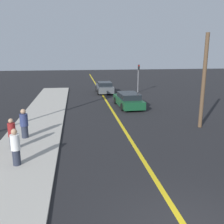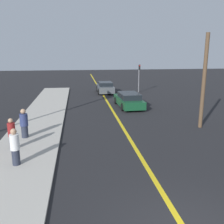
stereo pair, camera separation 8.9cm
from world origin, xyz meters
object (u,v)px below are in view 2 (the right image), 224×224
at_px(car_near_right_lane, 129,100).
at_px(utility_pole, 204,82).
at_px(pedestrian_mid_group, 12,134).
at_px(pedestrian_far_standing, 24,124).
at_px(car_ahead_center, 105,87).
at_px(traffic_light, 139,75).
at_px(pedestrian_near_curb, 15,147).

relative_size(car_near_right_lane, utility_pole, 0.79).
relative_size(car_near_right_lane, pedestrian_mid_group, 2.98).
bearing_deg(pedestrian_far_standing, utility_pole, 4.26).
bearing_deg(car_near_right_lane, pedestrian_far_standing, -137.63).
relative_size(car_ahead_center, utility_pole, 0.67).
bearing_deg(car_ahead_center, pedestrian_mid_group, -110.81).
distance_m(pedestrian_mid_group, utility_pole, 11.48).
bearing_deg(pedestrian_far_standing, traffic_light, 55.72).
height_order(car_near_right_lane, utility_pole, utility_pole).
height_order(car_ahead_center, pedestrian_far_standing, pedestrian_far_standing).
distance_m(pedestrian_near_curb, pedestrian_far_standing, 3.52).
bearing_deg(car_near_right_lane, car_ahead_center, 96.43).
relative_size(pedestrian_near_curb, pedestrian_far_standing, 0.98).
xyz_separation_m(traffic_light, utility_pole, (0.61, -14.11, 0.89)).
relative_size(pedestrian_far_standing, traffic_light, 0.50).
xyz_separation_m(car_near_right_lane, pedestrian_near_curb, (-7.09, -10.85, 0.29)).
height_order(traffic_light, utility_pole, utility_pole).
height_order(car_near_right_lane, pedestrian_far_standing, pedestrian_far_standing).
bearing_deg(car_ahead_center, traffic_light, -2.63).
distance_m(pedestrian_near_curb, traffic_light, 20.92).
bearing_deg(utility_pole, pedestrian_far_standing, -175.74).
height_order(car_ahead_center, pedestrian_near_curb, pedestrian_near_curb).
bearing_deg(pedestrian_mid_group, pedestrian_near_curb, -72.80).
bearing_deg(car_ahead_center, car_near_right_lane, -80.98).
relative_size(car_near_right_lane, car_ahead_center, 1.19).
height_order(car_near_right_lane, pedestrian_near_curb, pedestrian_near_curb).
bearing_deg(pedestrian_far_standing, pedestrian_mid_group, -98.39).
xyz_separation_m(pedestrian_near_curb, utility_pole, (10.46, 4.31, 2.04)).
distance_m(car_near_right_lane, car_ahead_center, 7.85).
relative_size(pedestrian_mid_group, utility_pole, 0.27).
bearing_deg(traffic_light, utility_pole, -87.54).
bearing_deg(pedestrian_far_standing, car_ahead_center, 67.71).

